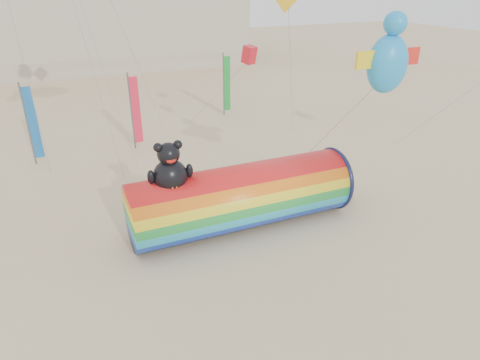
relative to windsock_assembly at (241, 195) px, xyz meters
name	(u,v)px	position (x,y,z in m)	size (l,w,h in m)	color
ground	(243,244)	(-0.58, -1.51, -1.59)	(160.00, 160.00, 0.00)	#CCB58C
windsock_assembly	(241,195)	(0.00, 0.00, 0.00)	(10.43, 3.18, 4.81)	red
kite_handler	(323,177)	(5.53, 1.44, -0.73)	(0.63, 0.42, 1.74)	#55565C
fabric_bundle	(331,198)	(5.32, 0.27, -1.42)	(2.62, 1.35, 0.41)	#36090B
festival_banners	(141,104)	(-1.70, 13.71, 1.04)	(15.48, 5.09, 5.20)	#59595E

